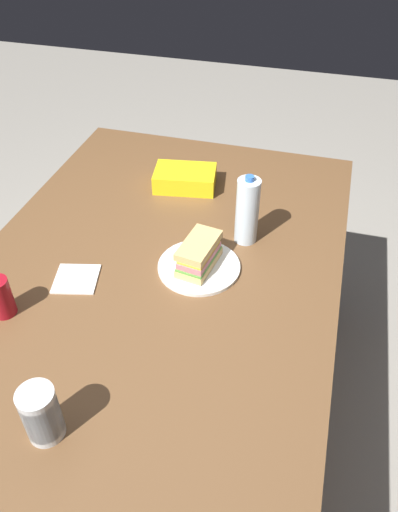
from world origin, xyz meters
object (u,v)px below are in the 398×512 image
(soda_can_red, at_px, (0,297))
(chip_bag, at_px, (185,178))
(dining_table, at_px, (152,292))
(paper_plate, at_px, (199,267))
(plastic_cup_stack, at_px, (41,414))
(water_bottle_tall, at_px, (247,211))
(sandwich, at_px, (199,254))

(soda_can_red, distance_m, chip_bag, 0.83)
(dining_table, bearing_deg, soda_can_red, 127.28)
(paper_plate, bearing_deg, dining_table, 116.44)
(paper_plate, distance_m, plastic_cup_stack, 0.67)
(chip_bag, distance_m, water_bottle_tall, 0.40)
(paper_plate, height_order, sandwich, sandwich)
(chip_bag, bearing_deg, dining_table, 85.30)
(dining_table, relative_size, chip_bag, 7.67)
(paper_plate, bearing_deg, water_bottle_tall, -31.08)
(paper_plate, height_order, soda_can_red, soda_can_red)
(paper_plate, xyz_separation_m, sandwich, (0.00, 0.00, 0.05))
(sandwich, xyz_separation_m, chip_bag, (0.44, 0.18, -0.02))
(plastic_cup_stack, bearing_deg, soda_can_red, 44.37)
(soda_can_red, height_order, plastic_cup_stack, plastic_cup_stack)
(water_bottle_tall, bearing_deg, paper_plate, 148.92)
(sandwich, distance_m, soda_can_red, 0.59)
(dining_table, bearing_deg, sandwich, -62.02)
(plastic_cup_stack, bearing_deg, sandwich, -15.87)
(sandwich, relative_size, soda_can_red, 1.59)
(dining_table, bearing_deg, water_bottle_tall, -44.55)
(water_bottle_tall, bearing_deg, sandwich, 148.06)
(dining_table, distance_m, sandwich, 0.20)
(dining_table, xyz_separation_m, chip_bag, (0.51, 0.04, 0.11))
(water_bottle_tall, height_order, plastic_cup_stack, water_bottle_tall)
(water_bottle_tall, distance_m, plastic_cup_stack, 0.87)
(paper_plate, relative_size, chip_bag, 1.12)
(dining_table, xyz_separation_m, plastic_cup_stack, (-0.57, 0.05, 0.15))
(soda_can_red, bearing_deg, chip_bag, -21.41)
(paper_plate, height_order, plastic_cup_stack, plastic_cup_stack)
(soda_can_red, xyz_separation_m, plastic_cup_stack, (-0.31, -0.30, 0.01))
(sandwich, height_order, water_bottle_tall, water_bottle_tall)
(soda_can_red, distance_m, plastic_cup_stack, 0.43)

